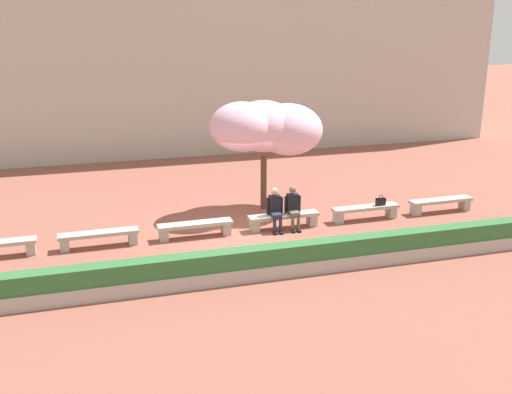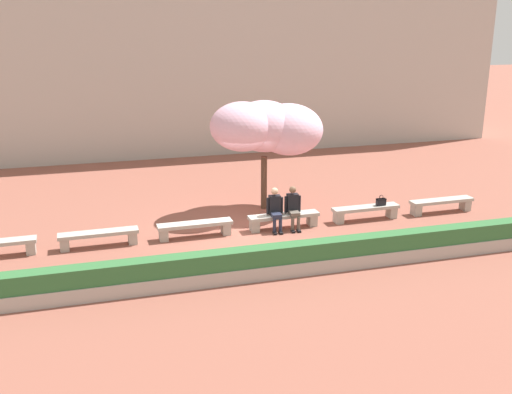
{
  "view_description": "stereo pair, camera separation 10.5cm",
  "coord_description": "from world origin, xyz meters",
  "px_view_note": "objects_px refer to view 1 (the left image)",
  "views": [
    {
      "loc": [
        -4.29,
        -16.13,
        6.22
      ],
      "look_at": [
        0.54,
        0.2,
        1.0
      ],
      "focal_mm": 42.0,
      "sensor_mm": 36.0,
      "label": 1
    },
    {
      "loc": [
        -4.19,
        -16.15,
        6.22
      ],
      "look_at": [
        0.54,
        0.2,
        1.0
      ],
      "focal_mm": 42.0,
      "sensor_mm": 36.0,
      "label": 2
    }
  ],
  "objects_px": {
    "cherry_tree_main": "(267,128)",
    "stone_bench_east_end": "(365,210)",
    "stone_bench_near_west": "(99,236)",
    "handbag": "(381,201)",
    "stone_bench_near_east": "(284,218)",
    "stone_bench_center": "(195,227)",
    "stone_bench_far_east": "(441,203)",
    "person_seated_right": "(293,206)",
    "person_seated_left": "(275,208)"
  },
  "relations": [
    {
      "from": "stone_bench_east_end",
      "to": "stone_bench_near_east",
      "type": "bearing_deg",
      "value": 180.0
    },
    {
      "from": "stone_bench_center",
      "to": "stone_bench_far_east",
      "type": "bearing_deg",
      "value": 0.0
    },
    {
      "from": "cherry_tree_main",
      "to": "stone_bench_east_end",
      "type": "bearing_deg",
      "value": -35.7
    },
    {
      "from": "stone_bench_east_end",
      "to": "person_seated_left",
      "type": "bearing_deg",
      "value": -178.98
    },
    {
      "from": "handbag",
      "to": "person_seated_right",
      "type": "bearing_deg",
      "value": -179.4
    },
    {
      "from": "stone_bench_east_end",
      "to": "stone_bench_far_east",
      "type": "distance_m",
      "value": 2.71
    },
    {
      "from": "person_seated_right",
      "to": "cherry_tree_main",
      "type": "relative_size",
      "value": 0.35
    },
    {
      "from": "stone_bench_near_west",
      "to": "cherry_tree_main",
      "type": "height_order",
      "value": "cherry_tree_main"
    },
    {
      "from": "stone_bench_east_end",
      "to": "cherry_tree_main",
      "type": "relative_size",
      "value": 0.59
    },
    {
      "from": "stone_bench_east_end",
      "to": "cherry_tree_main",
      "type": "bearing_deg",
      "value": 144.3
    },
    {
      "from": "handbag",
      "to": "cherry_tree_main",
      "type": "distance_m",
      "value": 4.3
    },
    {
      "from": "stone_bench_near_east",
      "to": "cherry_tree_main",
      "type": "bearing_deg",
      "value": 88.45
    },
    {
      "from": "stone_bench_east_end",
      "to": "handbag",
      "type": "height_order",
      "value": "handbag"
    },
    {
      "from": "stone_bench_near_west",
      "to": "stone_bench_center",
      "type": "bearing_deg",
      "value": 0.0
    },
    {
      "from": "stone_bench_near_west",
      "to": "stone_bench_center",
      "type": "xyz_separation_m",
      "value": [
        2.71,
        0.0,
        0.0
      ]
    },
    {
      "from": "cherry_tree_main",
      "to": "stone_bench_near_east",
      "type": "bearing_deg",
      "value": -91.55
    },
    {
      "from": "person_seated_right",
      "to": "stone_bench_near_east",
      "type": "bearing_deg",
      "value": 169.09
    },
    {
      "from": "stone_bench_far_east",
      "to": "handbag",
      "type": "distance_m",
      "value": 2.22
    },
    {
      "from": "stone_bench_center",
      "to": "stone_bench_near_east",
      "type": "distance_m",
      "value": 2.71
    },
    {
      "from": "cherry_tree_main",
      "to": "stone_bench_center",
      "type": "bearing_deg",
      "value": -145.33
    },
    {
      "from": "handbag",
      "to": "stone_bench_east_end",
      "type": "bearing_deg",
      "value": 177.49
    },
    {
      "from": "stone_bench_far_east",
      "to": "handbag",
      "type": "relative_size",
      "value": 6.45
    },
    {
      "from": "stone_bench_near_west",
      "to": "stone_bench_near_east",
      "type": "relative_size",
      "value": 1.0
    },
    {
      "from": "stone_bench_center",
      "to": "stone_bench_east_end",
      "type": "bearing_deg",
      "value": 0.0
    },
    {
      "from": "stone_bench_near_west",
      "to": "stone_bench_center",
      "type": "distance_m",
      "value": 2.71
    },
    {
      "from": "stone_bench_near_west",
      "to": "handbag",
      "type": "height_order",
      "value": "handbag"
    },
    {
      "from": "stone_bench_near_west",
      "to": "handbag",
      "type": "distance_m",
      "value": 8.65
    },
    {
      "from": "stone_bench_center",
      "to": "person_seated_left",
      "type": "height_order",
      "value": "person_seated_left"
    },
    {
      "from": "stone_bench_near_east",
      "to": "stone_bench_far_east",
      "type": "distance_m",
      "value": 5.42
    },
    {
      "from": "cherry_tree_main",
      "to": "handbag",
      "type": "bearing_deg",
      "value": -31.4
    },
    {
      "from": "person_seated_right",
      "to": "stone_bench_near_west",
      "type": "bearing_deg",
      "value": 179.46
    },
    {
      "from": "stone_bench_center",
      "to": "stone_bench_east_end",
      "type": "distance_m",
      "value": 5.42
    },
    {
      "from": "stone_bench_near_east",
      "to": "person_seated_right",
      "type": "relative_size",
      "value": 1.69
    },
    {
      "from": "stone_bench_east_end",
      "to": "stone_bench_far_east",
      "type": "bearing_deg",
      "value": 0.0
    },
    {
      "from": "stone_bench_center",
      "to": "person_seated_right",
      "type": "distance_m",
      "value": 3.01
    },
    {
      "from": "cherry_tree_main",
      "to": "person_seated_right",
      "type": "bearing_deg",
      "value": -83.47
    },
    {
      "from": "stone_bench_east_end",
      "to": "person_seated_left",
      "type": "height_order",
      "value": "person_seated_left"
    },
    {
      "from": "stone_bench_center",
      "to": "handbag",
      "type": "xyz_separation_m",
      "value": [
        5.93,
        -0.02,
        0.27
      ]
    },
    {
      "from": "stone_bench_east_end",
      "to": "stone_bench_far_east",
      "type": "height_order",
      "value": "same"
    },
    {
      "from": "person_seated_left",
      "to": "handbag",
      "type": "bearing_deg",
      "value": 0.51
    },
    {
      "from": "stone_bench_near_east",
      "to": "stone_bench_east_end",
      "type": "xyz_separation_m",
      "value": [
        2.71,
        0.0,
        0.0
      ]
    },
    {
      "from": "stone_bench_far_east",
      "to": "stone_bench_center",
      "type": "bearing_deg",
      "value": 180.0
    },
    {
      "from": "stone_bench_near_east",
      "to": "stone_bench_east_end",
      "type": "relative_size",
      "value": 1.0
    },
    {
      "from": "person_seated_left",
      "to": "stone_bench_near_east",
      "type": "bearing_deg",
      "value": 10.45
    },
    {
      "from": "person_seated_left",
      "to": "person_seated_right",
      "type": "bearing_deg",
      "value": -0.0
    },
    {
      "from": "person_seated_right",
      "to": "stone_bench_far_east",
      "type": "bearing_deg",
      "value": 0.59
    },
    {
      "from": "stone_bench_east_end",
      "to": "person_seated_right",
      "type": "height_order",
      "value": "person_seated_right"
    },
    {
      "from": "handbag",
      "to": "cherry_tree_main",
      "type": "xyz_separation_m",
      "value": [
        -3.17,
        1.93,
        2.17
      ]
    },
    {
      "from": "stone_bench_near_west",
      "to": "stone_bench_east_end",
      "type": "distance_m",
      "value": 8.13
    },
    {
      "from": "handbag",
      "to": "stone_bench_far_east",
      "type": "bearing_deg",
      "value": 0.58
    }
  ]
}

